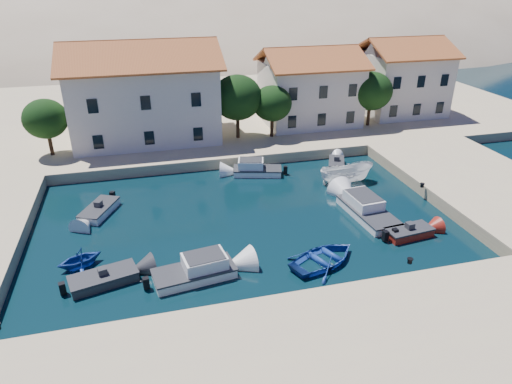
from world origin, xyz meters
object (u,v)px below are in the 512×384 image
(building_left, at_px, (144,90))
(cabin_cruiser_east, at_px, (368,211))
(rowboat_south, at_px, (323,263))
(boat_east, at_px, (345,183))
(building_right, at_px, (402,75))
(cabin_cruiser_south, at_px, (194,271))
(building_mid, at_px, (310,85))

(building_left, bearing_deg, cabin_cruiser_east, -52.42)
(rowboat_south, bearing_deg, boat_east, -52.66)
(building_left, xyz_separation_m, rowboat_south, (9.67, -24.56, -5.94))
(building_right, relative_size, boat_east, 1.97)
(cabin_cruiser_south, bearing_deg, cabin_cruiser_east, 9.62)
(boat_east, bearing_deg, cabin_cruiser_south, 126.20)
(rowboat_south, bearing_deg, cabin_cruiser_east, -70.71)
(cabin_cruiser_south, bearing_deg, boat_east, 27.39)
(building_left, relative_size, boat_east, 3.07)
(building_right, bearing_deg, boat_east, -131.53)
(building_mid, distance_m, boat_east, 15.70)
(building_mid, relative_size, rowboat_south, 2.20)
(building_right, relative_size, rowboat_south, 1.98)
(cabin_cruiser_south, distance_m, boat_east, 17.88)
(building_mid, distance_m, cabin_cruiser_south, 30.36)
(building_mid, distance_m, cabin_cruiser_east, 21.44)
(building_mid, relative_size, cabin_cruiser_east, 1.76)
(cabin_cruiser_south, bearing_deg, rowboat_south, -11.51)
(building_mid, bearing_deg, building_right, 4.76)
(building_right, relative_size, cabin_cruiser_south, 1.85)
(cabin_cruiser_south, height_order, rowboat_south, cabin_cruiser_south)
(building_left, relative_size, building_right, 1.56)
(building_mid, height_order, cabin_cruiser_south, building_mid)
(building_mid, xyz_separation_m, cabin_cruiser_south, (-16.43, -25.09, -4.75))
(building_left, bearing_deg, rowboat_south, -68.50)
(building_left, height_order, cabin_cruiser_south, building_left)
(building_mid, bearing_deg, rowboat_south, -108.05)
(building_left, xyz_separation_m, boat_east, (16.10, -13.69, -5.94))
(boat_east, bearing_deg, building_right, -40.95)
(cabin_cruiser_south, bearing_deg, building_right, 34.33)
(building_left, height_order, building_mid, building_left)
(building_right, bearing_deg, rowboat_south, -127.43)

